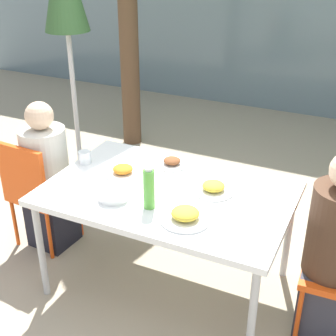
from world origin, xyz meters
name	(u,v)px	position (x,y,z in m)	size (l,w,h in m)	color
ground_plane	(168,283)	(0.00, 0.00, 0.00)	(24.00, 24.00, 0.00)	tan
dining_table	(168,197)	(0.00, 0.00, 0.68)	(1.48, 0.97, 0.73)	white
chair_left	(35,188)	(-1.05, -0.01, 0.50)	(0.43, 0.43, 0.85)	#E54C14
person_left	(48,181)	(-0.99, 0.07, 0.53)	(0.32, 0.32, 1.12)	black
person_right	(334,253)	(0.99, 0.04, 0.55)	(0.32, 0.32, 1.16)	#383842
plate_0	(172,163)	(-0.12, 0.31, 0.75)	(0.21, 0.21, 0.06)	white
plate_1	(213,188)	(0.26, 0.10, 0.75)	(0.25, 0.25, 0.07)	white
plate_2	(123,171)	(-0.35, 0.06, 0.75)	(0.23, 0.23, 0.07)	white
plate_3	(185,216)	(0.23, -0.26, 0.76)	(0.28, 0.28, 0.08)	white
bottle	(149,188)	(-0.01, -0.22, 0.85)	(0.07, 0.07, 0.25)	#51A338
drinking_cup	(85,157)	(-0.67, 0.09, 0.77)	(0.08, 0.08, 0.08)	white
salad_bowl	(114,194)	(-0.24, -0.23, 0.76)	(0.18, 0.18, 0.06)	white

